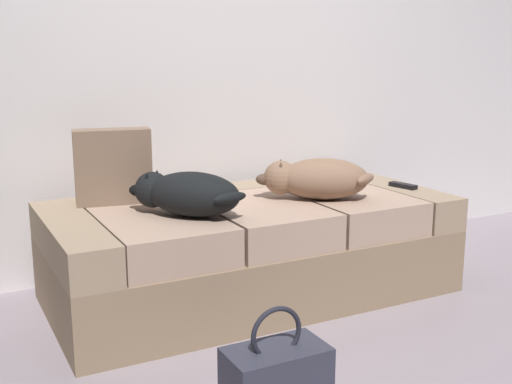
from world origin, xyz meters
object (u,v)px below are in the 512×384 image
dog_dark (186,193)px  handbag (276,382)px  couch (251,248)px  dog_tan (316,179)px  tv_remote (403,186)px  throw_pillow (113,167)px

dog_dark → handbag: dog_dark is taller
couch → dog_tan: dog_tan is taller
dog_dark → dog_tan: (0.65, 0.01, 0.00)m
dog_tan → handbag: bearing=-128.7°
tv_remote → handbag: size_ratio=0.40×
throw_pillow → handbag: 1.34m
couch → dog_dark: bearing=-161.4°
dog_tan → tv_remote: bearing=1.0°
couch → throw_pillow: 0.74m
dog_tan → throw_pillow: bearing=157.8°
throw_pillow → handbag: bearing=-82.7°
couch → throw_pillow: (-0.58, 0.24, 0.40)m
dog_tan → handbag: size_ratio=1.41×
tv_remote → dog_tan: bearing=168.1°
tv_remote → handbag: (-1.24, -0.89, -0.35)m
dog_dark → throw_pillow: bearing=119.8°
couch → dog_tan: (0.29, -0.11, 0.33)m
dog_tan → handbag: (-0.71, -0.88, -0.43)m
dog_dark → tv_remote: bearing=1.1°
dog_tan → handbag: dog_tan is taller
handbag → tv_remote: bearing=35.7°
tv_remote → couch: bearing=159.9°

